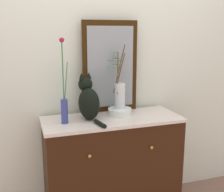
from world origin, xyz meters
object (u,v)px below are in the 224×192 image
object	(u,v)px
sideboard	(112,168)
vase_slim_green	(64,104)
cat_sitting	(89,101)
vase_glass_clear	(119,93)
mirror_leaning	(110,67)
bowl_porcelain	(120,112)

from	to	relation	value
sideboard	vase_slim_green	xyz separation A→B (m)	(-0.38, -0.02, 0.60)
sideboard	vase_slim_green	bearing A→B (deg)	-176.90
cat_sitting	vase_glass_clear	xyz separation A→B (m)	(0.27, 0.03, 0.04)
mirror_leaning	vase_slim_green	distance (m)	0.54
bowl_porcelain	mirror_leaning	bearing A→B (deg)	103.60
vase_slim_green	bowl_porcelain	distance (m)	0.49
mirror_leaning	bowl_porcelain	world-z (taller)	mirror_leaning
vase_slim_green	vase_glass_clear	xyz separation A→B (m)	(0.47, 0.08, 0.04)
bowl_porcelain	sideboard	bearing A→B (deg)	-146.03
bowl_porcelain	vase_glass_clear	size ratio (longest dim) A/B	0.38
sideboard	vase_glass_clear	distance (m)	0.64
cat_sitting	vase_slim_green	distance (m)	0.21
cat_sitting	bowl_porcelain	world-z (taller)	cat_sitting
cat_sitting	vase_glass_clear	size ratio (longest dim) A/B	0.74
sideboard	vase_glass_clear	xyz separation A→B (m)	(0.09, 0.06, 0.63)
vase_slim_green	bowl_porcelain	bearing A→B (deg)	9.57
bowl_porcelain	vase_glass_clear	distance (m)	0.16
mirror_leaning	vase_glass_clear	distance (m)	0.25
bowl_porcelain	vase_glass_clear	xyz separation A→B (m)	(-0.00, 0.00, 0.16)
mirror_leaning	cat_sitting	world-z (taller)	mirror_leaning
vase_glass_clear	bowl_porcelain	bearing A→B (deg)	-74.36
mirror_leaning	vase_slim_green	size ratio (longest dim) A/B	1.21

